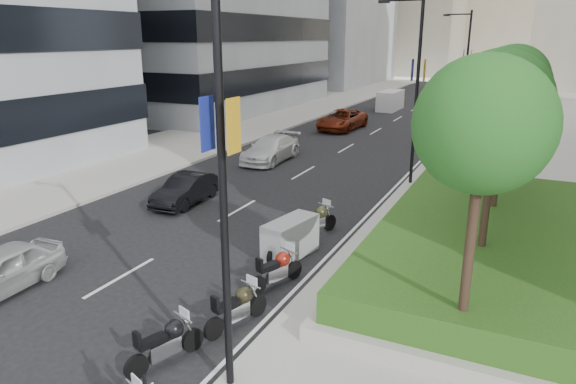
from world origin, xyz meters
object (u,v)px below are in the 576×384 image
Objects in this scene: lamp_post_2 at (465,64)px; motorcycle_5 at (290,238)px; delivery_van at (390,101)px; car_b at (186,189)px; motorcycle_3 at (237,307)px; car_c at (271,149)px; lamp_post_0 at (214,153)px; motorcycle_2 at (166,342)px; car_d at (342,120)px; motorcycle_6 at (317,220)px; lamp_post_1 at (414,82)px; motorcycle_4 at (277,269)px.

lamp_post_2 is 28.73m from motorcycle_5.
delivery_van is at bearing 133.76° from lamp_post_2.
car_b is 0.87× the size of delivery_van.
car_b is 33.21m from delivery_van.
lamp_post_2 is 4.45× the size of motorcycle_3.
delivery_van is (0.76, 24.41, 0.15)m from car_c.
lamp_post_0 is 4.61× the size of motorcycle_2.
motorcycle_6 is at bearing -69.60° from car_d.
car_c reaches higher than car_b.
motorcycle_6 is (0.06, 8.72, 0.04)m from motorcycle_2.
lamp_post_1 reaches higher than motorcycle_4.
motorcycle_6 is 0.46× the size of delivery_van.
motorcycle_4 reaches higher than motorcycle_2.
motorcycle_4 is at bearing -40.06° from car_b.
lamp_post_0 is at bearing -75.46° from motorcycle_2.
car_b is (-6.64, 1.04, 0.06)m from motorcycle_6.
lamp_post_1 reaches higher than motorcycle_5.
motorcycle_3 is at bearing -161.19° from motorcycle_5.
motorcycle_3 is 0.52× the size of car_b.
motorcycle_3 is 41.51m from delivery_van.
lamp_post_1 is 27.55m from delivery_van.
motorcycle_6 reaches higher than motorcycle_4.
motorcycle_5 is at bearing -71.19° from car_d.
lamp_post_2 reaches higher than motorcycle_6.
lamp_post_1 reaches higher than motorcycle_2.
lamp_post_2 is at bearing 90.00° from lamp_post_0.
lamp_post_1 is at bearing 37.58° from car_b.
motorcycle_4 is (-1.01, -30.43, -4.52)m from lamp_post_2.
car_d is 1.24× the size of delivery_van.
car_c is 1.11× the size of delivery_van.
motorcycle_4 is at bearing -154.24° from motorcycle_5.
motorcycle_3 reaches higher than motorcycle_4.
lamp_post_0 is 43.99m from delivery_van.
car_d is at bearing 86.97° from car_b.
car_d is at bearing 37.35° from motorcycle_6.
lamp_post_1 is at bearing 14.96° from motorcycle_4.
car_b is at bearing 129.57° from lamp_post_0.
lamp_post_0 is 1.61× the size of car_d.
car_d is (-6.79, 21.78, 0.20)m from motorcycle_6.
motorcycle_3 is 0.88× the size of motorcycle_5.
motorcycle_6 is (-0.59, 6.70, 0.03)m from motorcycle_3.
lamp_post_2 is 35.20m from motorcycle_2.
car_b is (-7.16, 5.32, 0.10)m from motorcycle_4.
lamp_post_0 is 4.80m from motorcycle_2.
lamp_post_0 is 5.09m from motorcycle_3.
lamp_post_1 reaches higher than delivery_van.
car_d is (-7.38, 28.48, 0.23)m from motorcycle_3.
lamp_post_2 is 4.31× the size of motorcycle_6.
motorcycle_5 is (0.02, 6.52, 0.12)m from motorcycle_2.
lamp_post_0 is 2.00× the size of delivery_van.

